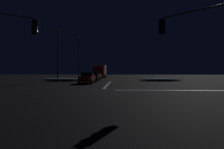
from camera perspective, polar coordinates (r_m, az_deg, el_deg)
ground at (r=19.51m, az=-2.68°, el=-4.54°), size 120.00×120.00×0.10m
stop_line_north at (r=26.92m, az=-1.18°, el=-2.79°), size 0.35×12.72×0.01m
centre_line_ns at (r=38.48m, az=0.01°, el=-1.53°), size 22.00×0.15×0.01m
crosswalk_bar_east at (r=20.25m, az=19.21°, el=-4.25°), size 12.72×0.40×0.01m
snow_bank_left_curb at (r=34.98m, az=-14.05°, el=-1.41°), size 6.61×1.50×0.57m
snow_bank_right_curb at (r=35.00m, az=13.33°, el=-1.46°), size 7.56×1.50×0.50m
sedan_red at (r=29.04m, az=-6.95°, el=-0.92°), size 2.02×4.33×1.57m
sedan_black at (r=34.89m, az=-5.28°, el=-0.53°), size 2.02×4.33×1.57m
sedan_orange at (r=41.42m, az=-4.49°, el=-0.23°), size 2.02×4.33×1.57m
box_truck at (r=49.17m, az=-3.35°, el=1.09°), size 2.68×8.28×3.08m
traffic_signal_se at (r=13.83m, az=22.67°, el=10.28°), size 3.48×3.48×5.94m
streetlamp_left_far at (r=49.64m, az=-9.40°, el=5.70°), size 0.44×0.44×10.02m
streetlamp_left_near at (r=34.15m, az=-15.09°, el=6.42°), size 0.44×0.44×8.61m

